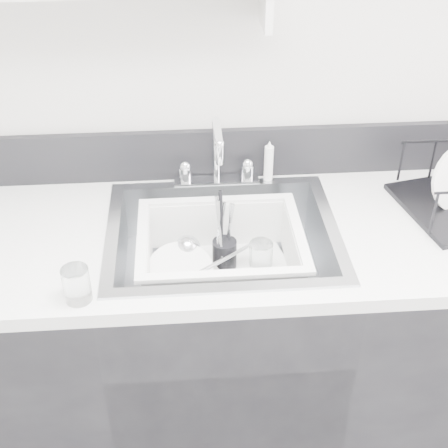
{
  "coord_description": "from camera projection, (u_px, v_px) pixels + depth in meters",
  "views": [
    {
      "loc": [
        -0.1,
        -0.2,
        1.93
      ],
      "look_at": [
        0.0,
        1.14,
        0.98
      ],
      "focal_mm": 50.0,
      "sensor_mm": 36.0,
      "label": 1
    }
  ],
  "objects": [
    {
      "name": "room_shell",
      "position": [
        281.0,
        85.0,
        0.62
      ],
      "size": [
        3.5,
        3.0,
        2.6
      ],
      "color": "silver",
      "rests_on": "ground"
    },
    {
      "name": "counter_run",
      "position": [
        223.0,
        348.0,
        1.99
      ],
      "size": [
        3.2,
        0.62,
        0.92
      ],
      "color": "black",
      "rests_on": "ground"
    },
    {
      "name": "backsplash",
      "position": [
        215.0,
        154.0,
        1.92
      ],
      "size": [
        3.2,
        0.02,
        0.16
      ],
      "primitive_type": "cube",
      "color": "black",
      "rests_on": "counter_run"
    },
    {
      "name": "sink",
      "position": [
        223.0,
        257.0,
        1.77
      ],
      "size": [
        0.64,
        0.52,
        0.2
      ],
      "primitive_type": null,
      "color": "silver",
      "rests_on": "counter_run"
    },
    {
      "name": "faucet",
      "position": [
        217.0,
        168.0,
        1.89
      ],
      "size": [
        0.26,
        0.18,
        0.23
      ],
      "color": "silver",
      "rests_on": "counter_run"
    },
    {
      "name": "side_sprayer",
      "position": [
        269.0,
        161.0,
        1.9
      ],
      "size": [
        0.03,
        0.03,
        0.14
      ],
      "primitive_type": "cylinder",
      "color": "white",
      "rests_on": "counter_run"
    },
    {
      "name": "wash_tub",
      "position": [
        221.0,
        257.0,
        1.75
      ],
      "size": [
        0.53,
        0.47,
        0.18
      ],
      "primitive_type": null,
      "rotation": [
        0.0,
        0.0,
        0.23
      ],
      "color": "white",
      "rests_on": "sink"
    },
    {
      "name": "plate_stack",
      "position": [
        184.0,
        278.0,
        1.76
      ],
      "size": [
        0.23,
        0.22,
        0.09
      ],
      "rotation": [
        0.0,
        0.0,
        -0.18
      ],
      "color": "white",
      "rests_on": "wash_tub"
    },
    {
      "name": "utensil_cup",
      "position": [
        224.0,
        251.0,
        1.81
      ],
      "size": [
        0.07,
        0.07,
        0.24
      ],
      "rotation": [
        0.0,
        0.0,
        0.38
      ],
      "color": "black",
      "rests_on": "wash_tub"
    },
    {
      "name": "ladle",
      "position": [
        207.0,
        263.0,
        1.78
      ],
      "size": [
        0.29,
        0.28,
        0.08
      ],
      "primitive_type": null,
      "rotation": [
        0.0,
        0.0,
        -0.73
      ],
      "color": "silver",
      "rests_on": "wash_tub"
    },
    {
      "name": "tumbler_in_tub",
      "position": [
        261.0,
        257.0,
        1.8
      ],
      "size": [
        0.08,
        0.08,
        0.1
      ],
      "primitive_type": "cylinder",
      "rotation": [
        0.0,
        0.0,
        -0.22
      ],
      "color": "white",
      "rests_on": "wash_tub"
    },
    {
      "name": "tumbler_counter",
      "position": [
        77.0,
        285.0,
        1.47
      ],
      "size": [
        0.07,
        0.07,
        0.09
      ],
      "primitive_type": "cylinder",
      "rotation": [
        0.0,
        0.0,
        0.1
      ],
      "color": "white",
      "rests_on": "counter_run"
    },
    {
      "name": "bowl_small",
      "position": [
        250.0,
        286.0,
        1.74
      ],
      "size": [
        0.15,
        0.15,
        0.04
      ],
      "primitive_type": "imported",
      "rotation": [
        0.0,
        0.0,
        -0.33
      ],
      "color": "white",
      "rests_on": "wash_tub"
    }
  ]
}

